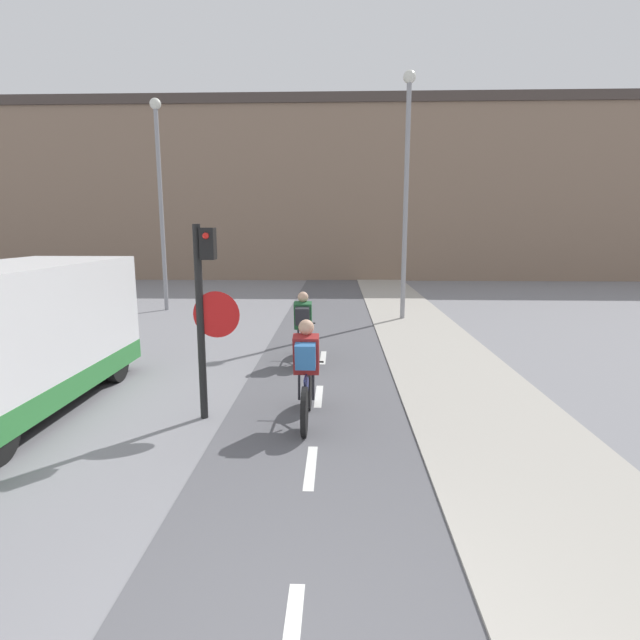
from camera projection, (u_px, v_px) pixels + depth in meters
building_row_background at (333, 192)px, 28.32m from camera, size 60.00×5.20×9.50m
traffic_light_pole at (206, 300)px, 7.08m from camera, size 0.67×0.25×2.83m
street_lamp_far at (160, 184)px, 16.39m from camera, size 0.36×0.36×6.86m
street_lamp_sidewalk at (407, 173)px, 14.52m from camera, size 0.36×0.36×7.14m
cyclist_near at (306, 375)px, 7.07m from camera, size 0.46×1.68×1.51m
cyclist_far at (303, 329)px, 10.31m from camera, size 0.46×1.61×1.49m
van at (6, 342)px, 7.38m from camera, size 1.95×5.05×2.24m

